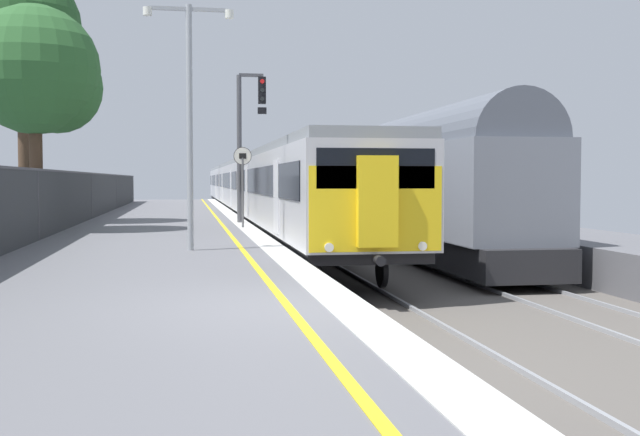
{
  "coord_description": "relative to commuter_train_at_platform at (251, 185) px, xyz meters",
  "views": [
    {
      "loc": [
        -1.6,
        -9.83,
        1.59
      ],
      "look_at": [
        1.2,
        6.6,
        0.78
      ],
      "focal_mm": 44.08,
      "sensor_mm": 36.0,
      "label": 1
    }
  ],
  "objects": [
    {
      "name": "platform_lamp_mid",
      "position": [
        -3.61,
        -27.83,
        1.99
      ],
      "size": [
        2.0,
        0.2,
        5.5
      ],
      "color": "#93999E",
      "rests_on": "ground"
    },
    {
      "name": "speed_limit_sign",
      "position": [
        -1.85,
        -19.63,
        0.44
      ],
      "size": [
        0.59,
        0.08,
        2.68
      ],
      "color": "#59595B",
      "rests_on": "ground"
    },
    {
      "name": "ground",
      "position": [
        0.54,
        -35.94,
        -1.88
      ],
      "size": [
        17.4,
        110.0,
        1.21
      ],
      "color": "slate"
    },
    {
      "name": "background_tree_left",
      "position": [
        -9.56,
        -15.55,
        5.7
      ],
      "size": [
        4.21,
        4.21,
        9.25
      ],
      "color": "#473323",
      "rests_on": "ground"
    },
    {
      "name": "signal_gantry",
      "position": [
        -1.49,
        -16.54,
        2.16
      ],
      "size": [
        1.1,
        0.24,
        5.52
      ],
      "color": "#47474C",
      "rests_on": "ground"
    },
    {
      "name": "freight_train_adjacent_track",
      "position": [
        4.0,
        -0.34,
        0.3
      ],
      "size": [
        2.6,
        57.9,
        4.69
      ],
      "color": "#232326",
      "rests_on": "ground"
    },
    {
      "name": "commuter_train_at_platform",
      "position": [
        0.0,
        0.0,
        0.0
      ],
      "size": [
        2.83,
        61.91,
        3.81
      ],
      "color": "#B7B7BC",
      "rests_on": "ground"
    },
    {
      "name": "background_tree_centre",
      "position": [
        -8.08,
        -20.42,
        3.53
      ],
      "size": [
        3.98,
        3.95,
        6.93
      ],
      "color": "#473323",
      "rests_on": "ground"
    }
  ]
}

